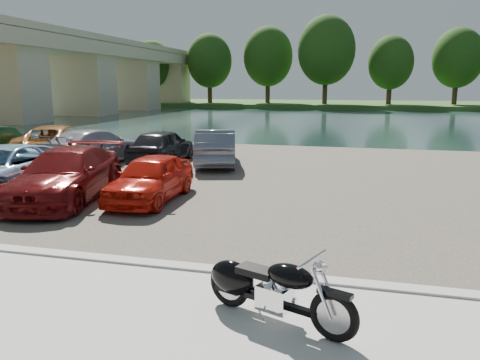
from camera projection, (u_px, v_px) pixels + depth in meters
The scene contains 15 objects.
ground at pixel (187, 334), 6.31m from camera, with size 200.00×200.00×0.00m, color #595447.
kerb at pixel (227, 273), 8.19m from camera, with size 60.00×0.30×0.14m, color #B1AFA7.
parking_lot at pixel (296, 178), 16.75m from camera, with size 60.00×18.00×0.04m, color #413B35.
river at pixel (337, 121), 44.29m from camera, with size 120.00×40.00×0.00m, color #182C2B.
far_bank at pixel (347, 104), 74.61m from camera, with size 120.00×24.00×0.60m, color #2B4B1B.
bridge at pixel (78, 64), 50.94m from camera, with size 7.00×56.00×8.55m.
far_trees at pixel (379, 55), 66.23m from camera, with size 70.25×10.68×12.52m.
motorcycle at pixel (265, 287), 6.47m from camera, with size 2.23×1.10×1.05m.
car_2 at pixel (1, 170), 14.16m from camera, with size 2.42×5.26×1.46m, color #92BBD5.
car_3 at pixel (67, 175), 13.40m from camera, with size 2.07×5.10×1.48m, color #640E0E.
car_4 at pixel (151, 178), 13.36m from camera, with size 1.56×3.88×1.32m, color red.
car_6 at pixel (57, 142), 20.98m from camera, with size 2.53×5.48×1.52m, color #9D5D24.
car_7 at pixel (95, 146), 19.68m from camera, with size 2.05×5.05×1.47m, color #9C9BA3.
car_8 at pixel (162, 146), 19.79m from camera, with size 1.73×4.30×1.47m, color black.
car_9 at pixel (216, 147), 19.36m from camera, with size 1.57×4.51×1.49m, color slate.
Camera 1 is at (2.12, -5.41, 3.30)m, focal length 35.00 mm.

